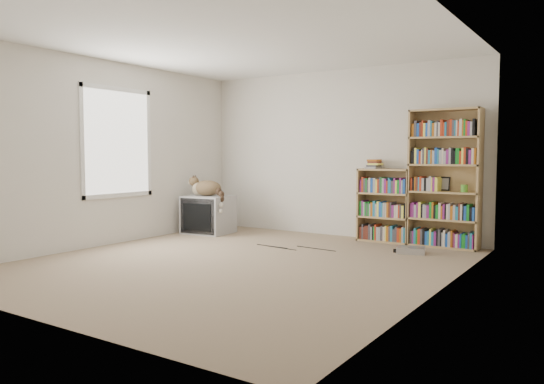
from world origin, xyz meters
The scene contains 17 objects.
floor centered at (0.00, 0.00, 0.00)m, with size 4.50×5.00×0.01m, color #9B8569.
wall_back centered at (0.00, 2.50, 1.25)m, with size 4.50×0.02×2.50m, color silver.
wall_front centered at (0.00, -2.50, 1.25)m, with size 4.50×0.02×2.50m, color silver.
wall_left centered at (-2.25, 0.00, 1.25)m, with size 0.02×5.00×2.50m, color silver.
wall_right centered at (2.25, 0.00, 1.25)m, with size 0.02×5.00×2.50m, color silver.
ceiling centered at (0.00, 0.00, 2.50)m, with size 4.50×5.00×0.02m, color white.
window centered at (-2.24, 0.20, 1.40)m, with size 0.02×1.22×1.52m, color white.
crt_tv centered at (-1.80, 1.61, 0.29)m, with size 0.74×0.68×0.59m.
cat centered at (-1.75, 1.56, 0.68)m, with size 0.74×0.46×0.53m.
bookcase_tall centered at (1.64, 2.36, 0.87)m, with size 0.91×0.30×1.83m.
bookcase_short centered at (0.82, 2.36, 0.48)m, with size 0.75×0.30×1.03m.
book_stack centered at (0.64, 2.35, 1.10)m, with size 0.19×0.24×0.13m, color #B93318.
green_mug centered at (1.90, 2.34, 0.79)m, with size 0.09×0.09×0.10m, color #59B634.
framed_print centered at (1.61, 2.44, 0.84)m, with size 0.14×0.01×0.19m, color black.
dvd_player centered at (1.43, 1.67, 0.04)m, with size 0.34×0.24×0.08m, color #AFAFB4.
wall_outlet centered at (-2.24, 1.95, 0.32)m, with size 0.01×0.08×0.13m, color silver.
floor_cables centered at (-0.23, 1.28, 0.00)m, with size 1.20×0.70×0.01m, color black, non-canonical shape.
Camera 1 is at (3.57, -4.76, 1.23)m, focal length 35.00 mm.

